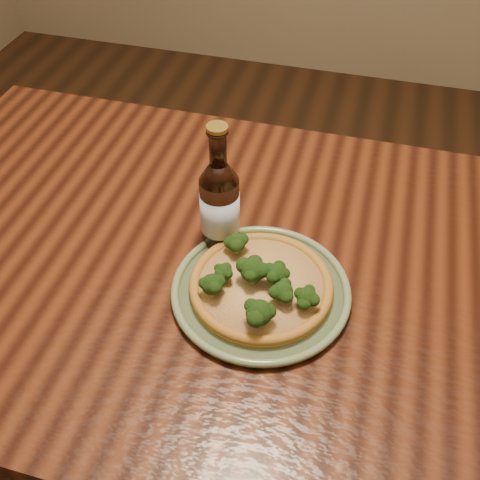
% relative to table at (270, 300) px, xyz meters
% --- Properties ---
extents(table, '(1.60, 0.90, 0.75)m').
position_rel_table_xyz_m(table, '(0.00, 0.00, 0.00)').
color(table, '#461E0F').
rests_on(table, ground).
extents(plate, '(0.31, 0.31, 0.02)m').
position_rel_table_xyz_m(plate, '(-0.01, -0.06, 0.10)').
color(plate, '#677B54').
rests_on(plate, table).
extents(pizza, '(0.25, 0.25, 0.07)m').
position_rel_table_xyz_m(pizza, '(-0.01, -0.07, 0.12)').
color(pizza, '#A46F25').
rests_on(pizza, plate).
extents(beer_bottle, '(0.07, 0.07, 0.26)m').
position_rel_table_xyz_m(beer_bottle, '(-0.11, 0.04, 0.19)').
color(beer_bottle, black).
rests_on(beer_bottle, table).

